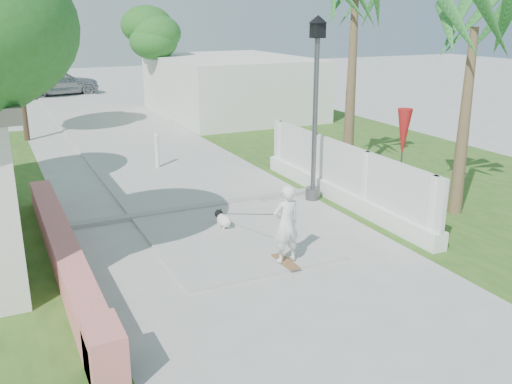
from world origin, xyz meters
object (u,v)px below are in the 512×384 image
skateboarder (267,220)px  parked_car (57,82)px  bollard (157,150)px  dog (223,219)px  patio_umbrella (404,134)px  street_lamp (315,103)px

skateboarder → parked_car: (-0.69, 25.15, 0.02)m
parked_car → bollard: bearing=172.5°
dog → parked_car: 23.47m
patio_umbrella → skateboarder: (-4.51, -1.67, -0.94)m
skateboarder → parked_car: skateboarder is taller
dog → street_lamp: bearing=11.9°
patio_umbrella → dog: bearing=179.7°
street_lamp → skateboarder: (-2.61, -2.67, -1.68)m
bollard → patio_umbrella: size_ratio=0.47×
street_lamp → patio_umbrella: size_ratio=1.93×
street_lamp → parked_car: street_lamp is taller
bollard → skateboarder: (0.09, -7.17, 0.17)m
street_lamp → skateboarder: bearing=-134.4°
bollard → skateboarder: size_ratio=0.39×
skateboarder → parked_car: size_ratio=0.62×
patio_umbrella → skateboarder: 4.90m
skateboarder → bollard: bearing=-93.7°
parked_car → patio_umbrella: bearing=-177.0°
patio_umbrella → parked_car: size_ratio=0.51×
bollard → dog: bollard is taller
skateboarder → dog: skateboarder is taller
patio_umbrella → skateboarder: patio_umbrella is taller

